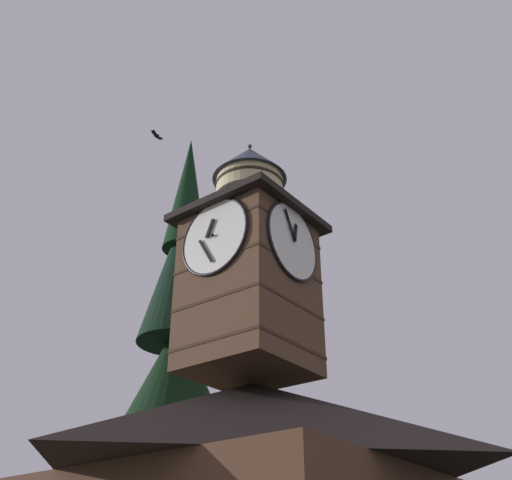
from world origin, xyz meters
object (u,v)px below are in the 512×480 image
clock_tower (249,264)px  pine_tree_behind (174,403)px  moon (128,470)px  flying_bird_high (157,136)px

clock_tower → pine_tree_behind: (-2.34, -5.46, -3.28)m
moon → flying_bird_high: size_ratio=2.92×
clock_tower → pine_tree_behind: 6.79m
pine_tree_behind → flying_bird_high: bearing=23.7°
clock_tower → flying_bird_high: size_ratio=13.33×
pine_tree_behind → clock_tower: bearing=66.8°
moon → pine_tree_behind: bearing=51.8°
pine_tree_behind → flying_bird_high: (3.51, 1.54, 9.92)m
pine_tree_behind → moon: pine_tree_behind is taller
pine_tree_behind → flying_bird_high: pine_tree_behind is taller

